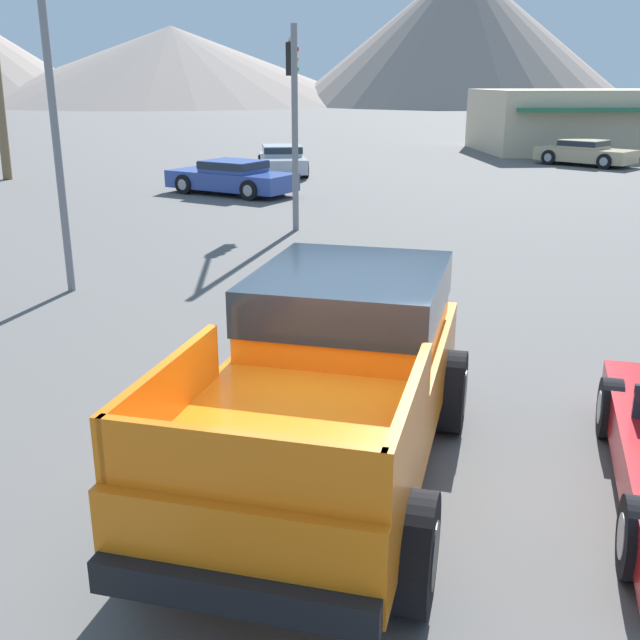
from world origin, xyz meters
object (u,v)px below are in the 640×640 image
at_px(parked_car_silver, 282,159).
at_px(traffic_light_main, 293,88).
at_px(parked_car_tan, 585,152).
at_px(orange_pickup_truck, 335,369).
at_px(parked_car_blue, 232,177).
at_px(street_lamp_post, 45,34).

bearing_deg(parked_car_silver, traffic_light_main, 87.78).
bearing_deg(parked_car_tan, orange_pickup_truck, 20.96).
distance_m(orange_pickup_truck, parked_car_blue, 19.40).
bearing_deg(parked_car_blue, street_lamp_post, -156.04).
bearing_deg(traffic_light_main, parked_car_silver, 0.64).
distance_m(parked_car_tan, street_lamp_post, 27.49).
bearing_deg(parked_car_blue, orange_pickup_truck, -139.06).
xyz_separation_m(parked_car_blue, street_lamp_post, (-2.47, -12.22, 3.91)).
xyz_separation_m(orange_pickup_truck, traffic_light_main, (0.09, 14.13, 2.47)).
bearing_deg(orange_pickup_truck, street_lamp_post, 139.94).
height_order(traffic_light_main, street_lamp_post, street_lamp_post).
relative_size(parked_car_silver, parked_car_blue, 0.91).
height_order(orange_pickup_truck, street_lamp_post, street_lamp_post).
xyz_separation_m(parked_car_silver, traffic_light_main, (0.12, -10.83, 2.96)).
bearing_deg(parked_car_blue, traffic_light_main, -123.81).
distance_m(parked_car_silver, street_lamp_post, 18.80).
distance_m(orange_pickup_truck, traffic_light_main, 14.34).
xyz_separation_m(parked_car_tan, parked_car_silver, (-13.90, -2.33, 0.01)).
relative_size(parked_car_silver, street_lamp_post, 0.57).
distance_m(parked_car_silver, traffic_light_main, 11.23).
xyz_separation_m(parked_car_silver, parked_car_blue, (-1.84, -5.66, -0.01)).
bearing_deg(traffic_light_main, parked_car_blue, 20.79).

